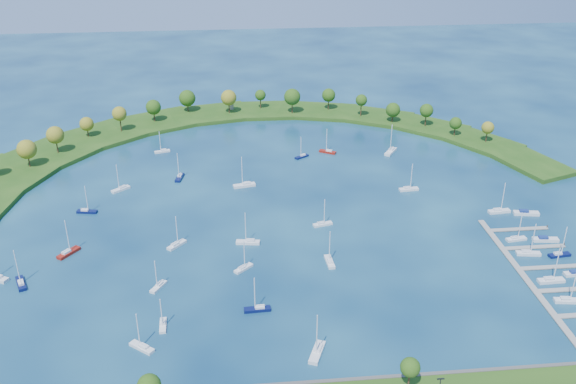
{
  "coord_description": "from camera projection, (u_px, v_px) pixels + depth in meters",
  "views": [
    {
      "loc": [
        -17.69,
        -225.87,
        118.0
      ],
      "look_at": [
        5.0,
        5.0,
        4.0
      ],
      "focal_mm": 39.16,
      "sensor_mm": 36.0,
      "label": 1
    }
  ],
  "objects": [
    {
      "name": "ground",
      "position": [
        277.0,
        207.0,
        255.33
      ],
      "size": [
        700.0,
        700.0,
        0.0
      ],
      "primitive_type": "plane",
      "color": "#072244",
      "rests_on": "ground"
    },
    {
      "name": "breakwater",
      "position": [
        170.0,
        162.0,
        294.34
      ],
      "size": [
        286.74,
        247.64,
        2.0
      ],
      "color": "#1F4612",
      "rests_on": "ground"
    },
    {
      "name": "breakwater_trees",
      "position": [
        222.0,
        113.0,
        328.43
      ],
      "size": [
        238.64,
        89.31,
        14.05
      ],
      "color": "#382314",
      "rests_on": "breakwater"
    },
    {
      "name": "harbor_tower",
      "position": [
        232.0,
        106.0,
        358.71
      ],
      "size": [
        2.6,
        2.6,
        4.25
      ],
      "color": "gray",
      "rests_on": "breakwater"
    },
    {
      "name": "dock_system",
      "position": [
        548.0,
        279.0,
        208.18
      ],
      "size": [
        24.28,
        82.0,
        1.6
      ],
      "color": "gray",
      "rests_on": "ground"
    },
    {
      "name": "moored_boat_0",
      "position": [
        257.0,
        308.0,
        192.75
      ],
      "size": [
        8.32,
        2.69,
        12.08
      ],
      "rotation": [
        0.0,
        0.0,
        3.19
      ],
      "color": "#0A1141",
      "rests_on": "ground"
    },
    {
      "name": "moored_boat_2",
      "position": [
        391.0,
        151.0,
        306.22
      ],
      "size": [
        8.07,
        9.94,
        14.87
      ],
      "rotation": [
        0.0,
        0.0,
        4.11
      ],
      "color": "white",
      "rests_on": "ground"
    },
    {
      "name": "moored_boat_3",
      "position": [
        302.0,
        156.0,
        300.91
      ],
      "size": [
        7.24,
        5.85,
        10.82
      ],
      "rotation": [
        0.0,
        0.0,
        3.74
      ],
      "color": "#0A1141",
      "rests_on": "ground"
    },
    {
      "name": "moored_boat_4",
      "position": [
        21.0,
        283.0,
        205.1
      ],
      "size": [
        5.69,
        8.99,
        12.84
      ],
      "rotation": [
        0.0,
        0.0,
        1.98
      ],
      "color": "#0A1141",
      "rests_on": "ground"
    },
    {
      "name": "moored_boat_5",
      "position": [
        142.0,
        346.0,
        176.86
      ],
      "size": [
        7.67,
        6.78,
        11.81
      ],
      "rotation": [
        0.0,
        0.0,
        2.47
      ],
      "color": "white",
      "rests_on": "ground"
    },
    {
      "name": "moored_boat_6",
      "position": [
        248.0,
        241.0,
        228.79
      ],
      "size": [
        8.89,
        3.59,
        12.69
      ],
      "rotation": [
        0.0,
        0.0,
        3.0
      ],
      "color": "white",
      "rests_on": "ground"
    },
    {
      "name": "moored_boat_7",
      "position": [
        323.0,
        223.0,
        241.04
      ],
      "size": [
        7.84,
        3.94,
        11.1
      ],
      "rotation": [
        0.0,
        0.0,
        0.25
      ],
      "color": "white",
      "rests_on": "ground"
    },
    {
      "name": "moored_boat_8",
      "position": [
        158.0,
        286.0,
        203.71
      ],
      "size": [
        5.36,
        7.3,
        10.66
      ],
      "rotation": [
        0.0,
        0.0,
        4.19
      ],
      "color": "white",
      "rests_on": "ground"
    },
    {
      "name": "moored_boat_9",
      "position": [
        317.0,
        351.0,
        174.95
      ],
      "size": [
        6.07,
        9.79,
        13.95
      ],
      "rotation": [
        0.0,
        0.0,
        4.32
      ],
      "color": "white",
      "rests_on": "ground"
    },
    {
      "name": "moored_boat_10",
      "position": [
        180.0,
        177.0,
        279.33
      ],
      "size": [
        3.97,
        8.83,
        12.54
      ],
      "rotation": [
        0.0,
        0.0,
        4.52
      ],
      "color": "#0A1141",
      "rests_on": "ground"
    },
    {
      "name": "moored_boat_11",
      "position": [
        244.0,
        185.0,
        271.94
      ],
      "size": [
        9.96,
        4.6,
        14.12
      ],
      "rotation": [
        0.0,
        0.0,
        3.35
      ],
      "color": "white",
      "rests_on": "ground"
    },
    {
      "name": "moored_boat_12",
      "position": [
        162.0,
        151.0,
        306.76
      ],
      "size": [
        7.78,
        4.2,
        11.01
      ],
      "rotation": [
        0.0,
        0.0,
        3.44
      ],
      "color": "white",
      "rests_on": "ground"
    },
    {
      "name": "moored_boat_13",
      "position": [
        243.0,
        267.0,
        213.37
      ],
      "size": [
        6.88,
        6.5,
        10.89
      ],
      "rotation": [
        0.0,
        0.0,
        0.73
      ],
      "color": "white",
      "rests_on": "ground"
    },
    {
      "name": "moored_boat_14",
      "position": [
        121.0,
        188.0,
        268.65
      ],
      "size": [
        7.84,
        7.15,
        12.21
      ],
      "rotation": [
        0.0,
        0.0,
        3.85
      ],
      "color": "white",
      "rests_on": "ground"
    },
    {
      "name": "moored_boat_15",
      "position": [
        409.0,
        188.0,
        268.62
      ],
      "size": [
        8.53,
        3.05,
        12.29
      ],
      "rotation": [
        0.0,
        0.0,
        6.37
      ],
      "color": "white",
      "rests_on": "ground"
    },
    {
      "name": "moored_boat_16",
      "position": [
        163.0,
        324.0,
        185.86
      ],
      "size": [
        2.26,
        7.07,
        10.27
      ],
      "rotation": [
        0.0,
        0.0,
        4.76
      ],
      "color": "white",
      "rests_on": "ground"
    },
    {
      "name": "moored_boat_17",
      "position": [
        68.0,
        252.0,
        222.14
      ],
      "size": [
        7.4,
        8.79,
        13.29
      ],
      "rotation": [
        0.0,
        0.0,
        0.94
      ],
      "color": "maroon",
      "rests_on": "ground"
    },
    {
      "name": "moored_boat_18",
      "position": [
        177.0,
        244.0,
        227.14
      ],
      "size": [
        7.06,
        7.56,
        11.89
      ],
      "rotation": [
        0.0,
        0.0,
        0.85
      ],
      "color": "white",
      "rests_on": "ground"
    },
    {
      "name": "moored_boat_19",
      "position": [
        87.0,
        211.0,
        250.32
      ],
      "size": [
        8.23,
        3.5,
        11.72
      ],
      "rotation": [
        0.0,
        0.0,
        6.12
      ],
      "color": "#0A1141",
      "rests_on": "ground"
    },
    {
      "name": "moored_boat_20",
      "position": [
        330.0,
        261.0,
        216.91
      ],
      "size": [
        2.83,
        8.42,
        12.2
      ],
      "rotation": [
        0.0,
        0.0,
        1.63
      ],
      "color": "white",
      "rests_on": "ground"
    },
    {
      "name": "moored_boat_21",
      "position": [
        328.0,
        151.0,
        306.14
      ],
      "size": [
        8.4,
        6.27,
        12.3
      ],
      "rotation": [
        0.0,
        0.0,
        2.61
      ],
      "color": "maroon",
      "rests_on": "ground"
    },
    {
      "name": "docked_boat_2",
      "position": [
        568.0,
        300.0,
        196.71
      ],
      "size": [
        8.71,
        3.49,
        12.45
      ],
      "rotation": [
        0.0,
        0.0,
        -0.14
      ],
      "color": "white",
      "rests_on": "ground"
    },
    {
      "name": "docked_boat_4",
      "position": [
        551.0,
        280.0,
        206.63
      ],
      "size": [
        8.96,
        2.73,
        13.08
      ],
      "rotation": [
        0.0,
        0.0,
        0.03
      ],
      "color": "white",
      "rests_on": "ground"
    },
    {
      "name": "docked_boat_5",
      "position": [
        576.0,
        273.0,
        210.43
      ],
      "size": [
        8.73,
        2.57,
        1.77
      ],
      "rotation": [
        0.0,
        0.0,
        0.02
      ],
      "color": "white",
      "rests_on": "ground"
    },
    {
      "name": "docked_boat_6",
      "position": [
        528.0,
        252.0,
        221.87
      ],
      "size": [
        8.76,
        3.63,
        12.49
      ],
      "rotation": [
        0.0,
        0.0,
        -0.15
      ],
      "color": "white",
      "rests_on": "ground"
    },
    {
      "name": "docked_boat_7",
      "position": [
        559.0,
        254.0,
        220.98
      ],
      "size": [
        8.19,
        3.16,
        11.73
      ],
      "rotation": [
        0.0,
        0.0,
        0.12
      ],
      "color": "#0A1141",
      "rests_on": "ground"
    },
    {
      "name": "docked_boat_8",
      "position": [
        516.0,
        238.0,
        230.93
      ],
      "size": [
        7.97,
        3.2,
        11.39
      ],
      "rotation": [
        0.0,
        0.0,
        0.14
      ],
      "color": "white",
      "rests_on": "ground"
    },
    {
      "name": "docked_boat_9",
      "position": [
        545.0,
        239.0,
        230.55
      ],
      "size": [
        9.61,
        3.69,
        1.91
      ],
      "rotation": [
        0.0,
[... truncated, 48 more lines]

